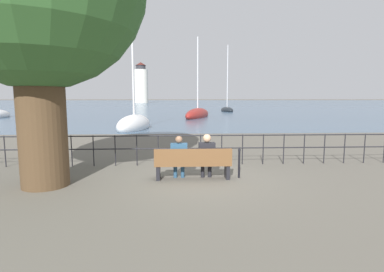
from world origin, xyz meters
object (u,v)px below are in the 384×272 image
at_px(sailboat_2, 54,111).
at_px(sailboat_5, 198,114).
at_px(seated_person_right, 207,154).
at_px(park_bench, 193,164).
at_px(sailboat_0, 227,109).
at_px(closed_umbrella, 239,161).
at_px(seated_person_left, 179,155).
at_px(sailboat_4, 134,125).
at_px(harbor_lighthouse, 141,84).

bearing_deg(sailboat_2, sailboat_5, -45.88).
bearing_deg(seated_person_right, park_bench, -168.98).
height_order(seated_person_right, sailboat_0, sailboat_0).
bearing_deg(closed_umbrella, sailboat_2, 117.65).
xyz_separation_m(seated_person_left, sailboat_2, (-19.89, 41.30, -0.42)).
height_order(park_bench, sailboat_0, sailboat_0).
relative_size(seated_person_left, sailboat_0, 0.11).
relative_size(sailboat_0, sailboat_5, 1.16).
bearing_deg(park_bench, sailboat_2, 116.12).
height_order(sailboat_4, harbor_lighthouse, harbor_lighthouse).
bearing_deg(harbor_lighthouse, seated_person_right, -82.59).
xyz_separation_m(sailboat_2, sailboat_5, (22.30, -14.11, 0.09)).
xyz_separation_m(seated_person_left, sailboat_4, (-3.19, 13.74, -0.32)).
height_order(sailboat_0, sailboat_5, sailboat_0).
relative_size(seated_person_right, sailboat_4, 0.14).
height_order(seated_person_right, sailboat_5, sailboat_5).
xyz_separation_m(park_bench, sailboat_0, (8.09, 42.46, -0.10)).
bearing_deg(seated_person_left, closed_umbrella, 0.60).
height_order(closed_umbrella, sailboat_4, sailboat_4).
xyz_separation_m(park_bench, seated_person_left, (-0.40, 0.08, 0.23)).
bearing_deg(sailboat_2, closed_umbrella, -75.91).
bearing_deg(seated_person_left, park_bench, -11.23).
bearing_deg(sailboat_2, seated_person_right, -76.95).
bearing_deg(sailboat_2, sailboat_4, -72.33).
bearing_deg(sailboat_4, sailboat_2, 133.30).
height_order(sailboat_2, sailboat_5, sailboat_5).
distance_m(seated_person_left, sailboat_5, 27.29).
height_order(seated_person_left, closed_umbrella, seated_person_left).
xyz_separation_m(park_bench, seated_person_right, (0.40, 0.08, 0.26)).
relative_size(park_bench, sailboat_2, 0.27).
bearing_deg(sailboat_0, sailboat_2, 175.82).
bearing_deg(sailboat_0, sailboat_4, -118.55).
relative_size(park_bench, harbor_lighthouse, 0.12).
distance_m(sailboat_2, sailboat_4, 32.22).
relative_size(sailboat_4, sailboat_5, 0.93).
bearing_deg(sailboat_4, seated_person_left, -64.84).
bearing_deg(sailboat_0, seated_person_left, -107.68).
distance_m(park_bench, sailboat_5, 27.34).
xyz_separation_m(sailboat_4, sailboat_5, (5.60, 13.44, -0.01)).
height_order(sailboat_0, sailboat_4, sailboat_0).
relative_size(seated_person_left, closed_umbrella, 1.36).
bearing_deg(seated_person_right, sailboat_4, 106.17).
xyz_separation_m(park_bench, harbor_lighthouse, (-17.03, 134.11, 8.26)).
bearing_deg(harbor_lighthouse, sailboat_5, -79.90).
bearing_deg(sailboat_2, park_bench, -77.43).
height_order(sailboat_0, sailboat_2, sailboat_0).
bearing_deg(seated_person_right, seated_person_left, 179.89).
height_order(seated_person_left, harbor_lighthouse, harbor_lighthouse).
bearing_deg(sailboat_4, sailboat_5, 79.44).
distance_m(park_bench, sailboat_4, 14.28).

